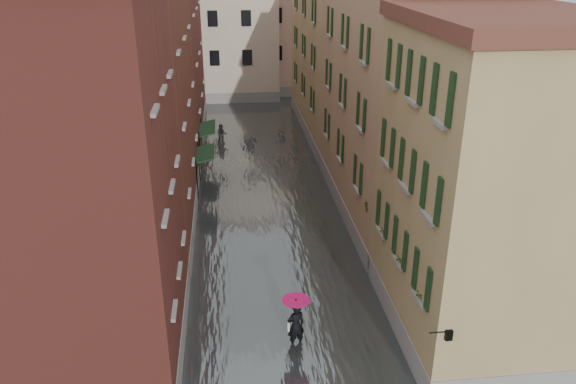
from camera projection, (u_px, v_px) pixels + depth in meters
ground at (285, 310)px, 23.23m from camera, size 120.00×120.00×0.00m
floodwater at (263, 186)px, 35.04m from camera, size 10.00×60.00×0.20m
building_left_near at (76, 193)px, 18.11m from camera, size 6.00×8.00×13.00m
building_left_mid at (128, 111)px, 28.24m from camera, size 6.00×14.00×12.50m
building_left_far at (157, 48)px, 41.62m from camera, size 6.00×16.00×14.00m
building_right_near at (487, 195)px, 19.82m from camera, size 6.00×8.00×11.50m
building_right_mid at (399, 98)px, 29.55m from camera, size 6.00×14.00×13.00m
building_right_far at (342, 61)px, 43.53m from camera, size 6.00×16.00×11.50m
building_end_cream at (214, 29)px, 54.99m from camera, size 12.00×9.00×13.00m
building_end_pink at (302, 30)px, 57.92m from camera, size 10.00×9.00×12.00m
awning_near at (205, 154)px, 33.47m from camera, size 1.09×2.95×2.80m
awning_far at (207, 129)px, 38.10m from camera, size 1.09×3.38×2.80m
wall_lantern at (448, 334)px, 16.99m from camera, size 0.71×0.22×0.35m
window_planters at (394, 239)px, 21.52m from camera, size 0.59×8.11×0.84m
pedestrian_main at (296, 318)px, 20.59m from camera, size 1.06×1.06×2.06m
pedestrian_far at (222, 135)px, 42.48m from camera, size 0.79×0.62×1.62m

